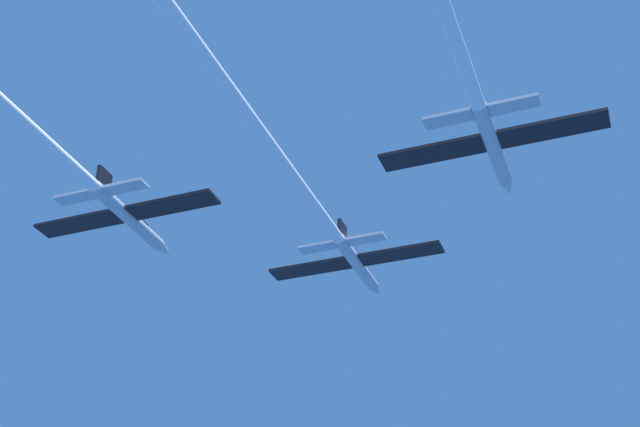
# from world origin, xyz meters

# --- Properties ---
(jet_lead) EXTENTS (15.47, 43.90, 2.56)m
(jet_lead) POSITION_xyz_m (-0.44, -10.92, 0.60)
(jet_lead) COLOR #B2BAC6
(jet_left_wing) EXTENTS (15.47, 44.20, 2.56)m
(jet_left_wing) POSITION_xyz_m (-14.28, -26.03, -0.09)
(jet_left_wing) COLOR #B2BAC6
(jet_right_wing) EXTENTS (15.47, 49.03, 2.56)m
(jet_right_wing) POSITION_xyz_m (14.37, -28.50, -0.39)
(jet_right_wing) COLOR #B2BAC6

